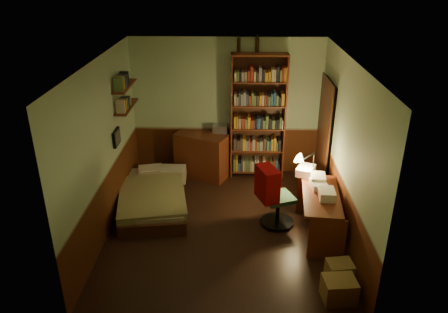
{
  "coord_description": "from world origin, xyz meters",
  "views": [
    {
      "loc": [
        0.18,
        -5.77,
        3.84
      ],
      "look_at": [
        0.0,
        0.25,
        1.1
      ],
      "focal_mm": 35.0,
      "sensor_mm": 36.0,
      "label": 1
    }
  ],
  "objects_px": {
    "desk_lamp": "(314,158)",
    "bookshelf": "(258,117)",
    "bed": "(154,191)",
    "desk": "(319,214)",
    "cardboard_box_b": "(340,270)",
    "mini_stereo": "(220,129)",
    "cardboard_box_a": "(339,289)",
    "dresser": "(202,155)",
    "office_chair": "(278,196)"
  },
  "relations": [
    {
      "from": "desk",
      "to": "cardboard_box_a",
      "type": "relative_size",
      "value": 3.25
    },
    {
      "from": "desk_lamp",
      "to": "cardboard_box_a",
      "type": "distance_m",
      "value": 2.21
    },
    {
      "from": "dresser",
      "to": "desk",
      "type": "bearing_deg",
      "value": -21.34
    },
    {
      "from": "desk",
      "to": "mini_stereo",
      "type": "bearing_deg",
      "value": 133.21
    },
    {
      "from": "bookshelf",
      "to": "office_chair",
      "type": "distance_m",
      "value": 1.87
    },
    {
      "from": "bed",
      "to": "dresser",
      "type": "bearing_deg",
      "value": 49.6
    },
    {
      "from": "bed",
      "to": "dresser",
      "type": "height_order",
      "value": "dresser"
    },
    {
      "from": "dresser",
      "to": "cardboard_box_a",
      "type": "bearing_deg",
      "value": -36.12
    },
    {
      "from": "desk_lamp",
      "to": "cardboard_box_b",
      "type": "xyz_separation_m",
      "value": [
        0.15,
        -1.64,
        -0.87
      ]
    },
    {
      "from": "desk",
      "to": "cardboard_box_b",
      "type": "height_order",
      "value": "desk"
    },
    {
      "from": "desk",
      "to": "cardboard_box_b",
      "type": "distance_m",
      "value": 1.03
    },
    {
      "from": "desk",
      "to": "cardboard_box_a",
      "type": "distance_m",
      "value": 1.42
    },
    {
      "from": "desk",
      "to": "bed",
      "type": "bearing_deg",
      "value": 169.34
    },
    {
      "from": "cardboard_box_a",
      "to": "cardboard_box_b",
      "type": "height_order",
      "value": "cardboard_box_a"
    },
    {
      "from": "bed",
      "to": "dresser",
      "type": "relative_size",
      "value": 1.96
    },
    {
      "from": "desk_lamp",
      "to": "cardboard_box_a",
      "type": "xyz_separation_m",
      "value": [
        0.06,
        -2.05,
        -0.83
      ]
    },
    {
      "from": "bed",
      "to": "cardboard_box_a",
      "type": "distance_m",
      "value": 3.43
    },
    {
      "from": "dresser",
      "to": "desk_lamp",
      "type": "bearing_deg",
      "value": -10.32
    },
    {
      "from": "bed",
      "to": "cardboard_box_a",
      "type": "xyz_separation_m",
      "value": [
        2.65,
        -2.18,
        -0.13
      ]
    },
    {
      "from": "desk_lamp",
      "to": "office_chair",
      "type": "height_order",
      "value": "desk_lamp"
    },
    {
      "from": "mini_stereo",
      "to": "bookshelf",
      "type": "distance_m",
      "value": 0.74
    },
    {
      "from": "desk_lamp",
      "to": "bookshelf",
      "type": "bearing_deg",
      "value": 142.97
    },
    {
      "from": "bed",
      "to": "desk",
      "type": "bearing_deg",
      "value": -24.15
    },
    {
      "from": "dresser",
      "to": "office_chair",
      "type": "distance_m",
      "value": 2.1
    },
    {
      "from": "desk",
      "to": "office_chair",
      "type": "bearing_deg",
      "value": 162.13
    },
    {
      "from": "dresser",
      "to": "bookshelf",
      "type": "xyz_separation_m",
      "value": [
        1.04,
        0.09,
        0.74
      ]
    },
    {
      "from": "desk",
      "to": "cardboard_box_a",
      "type": "xyz_separation_m",
      "value": [
        0.02,
        -1.41,
        -0.2
      ]
    },
    {
      "from": "bed",
      "to": "mini_stereo",
      "type": "bearing_deg",
      "value": 41.88
    },
    {
      "from": "office_chair",
      "to": "cardboard_box_a",
      "type": "height_order",
      "value": "office_chair"
    },
    {
      "from": "bed",
      "to": "cardboard_box_b",
      "type": "relative_size",
      "value": 5.75
    },
    {
      "from": "bed",
      "to": "office_chair",
      "type": "xyz_separation_m",
      "value": [
        2.03,
        -0.51,
        0.22
      ]
    },
    {
      "from": "office_chair",
      "to": "cardboard_box_a",
      "type": "distance_m",
      "value": 1.81
    },
    {
      "from": "desk",
      "to": "cardboard_box_a",
      "type": "bearing_deg",
      "value": -83.38
    },
    {
      "from": "dresser",
      "to": "office_chair",
      "type": "height_order",
      "value": "office_chair"
    },
    {
      "from": "office_chair",
      "to": "bed",
      "type": "bearing_deg",
      "value": 144.98
    },
    {
      "from": "mini_stereo",
      "to": "cardboard_box_b",
      "type": "distance_m",
      "value": 3.56
    },
    {
      "from": "desk_lamp",
      "to": "dresser",
      "type": "bearing_deg",
      "value": 167.33
    },
    {
      "from": "mini_stereo",
      "to": "desk",
      "type": "distance_m",
      "value": 2.63
    },
    {
      "from": "bed",
      "to": "mini_stereo",
      "type": "xyz_separation_m",
      "value": [
        1.07,
        1.26,
        0.65
      ]
    },
    {
      "from": "mini_stereo",
      "to": "cardboard_box_a",
      "type": "xyz_separation_m",
      "value": [
        1.59,
        -3.44,
        -0.78
      ]
    },
    {
      "from": "desk_lamp",
      "to": "bed",
      "type": "bearing_deg",
      "value": -161.47
    },
    {
      "from": "bookshelf",
      "to": "desk",
      "type": "distance_m",
      "value": 2.32
    },
    {
      "from": "bed",
      "to": "office_chair",
      "type": "relative_size",
      "value": 1.88
    },
    {
      "from": "bookshelf",
      "to": "cardboard_box_b",
      "type": "relative_size",
      "value": 7.11
    },
    {
      "from": "mini_stereo",
      "to": "desk_lamp",
      "type": "height_order",
      "value": "desk_lamp"
    },
    {
      "from": "desk",
      "to": "office_chair",
      "type": "relative_size",
      "value": 1.28
    },
    {
      "from": "cardboard_box_a",
      "to": "office_chair",
      "type": "bearing_deg",
      "value": 110.39
    },
    {
      "from": "desk_lamp",
      "to": "office_chair",
      "type": "bearing_deg",
      "value": -124.45
    },
    {
      "from": "bed",
      "to": "cardboard_box_b",
      "type": "distance_m",
      "value": 3.27
    },
    {
      "from": "office_chair",
      "to": "mini_stereo",
      "type": "bearing_deg",
      "value": 97.67
    }
  ]
}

